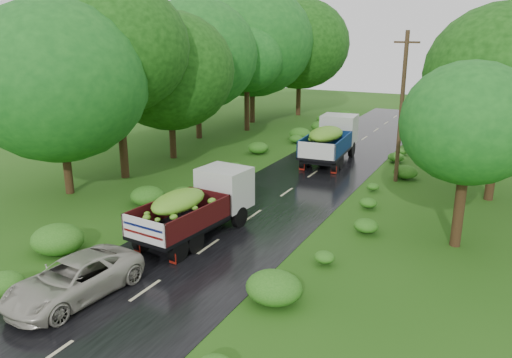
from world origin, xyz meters
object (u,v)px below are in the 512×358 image
Objects in this scene: truck_far at (331,138)px; utility_pole at (402,107)px; car at (74,279)px; truck_near at (199,203)px.

truck_far is 0.81× the size of utility_pole.
truck_far reaches higher than car.
truck_far is at bearing 166.45° from utility_pole.
truck_near is 1.33× the size of car.
truck_near is 0.91× the size of truck_far.
truck_near is 6.40m from car.
truck_near is at bearing -100.14° from utility_pole.
car is (-1.69, -20.97, -0.93)m from truck_far.
truck_near is at bearing -97.38° from truck_far.
car is 19.72m from utility_pole.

